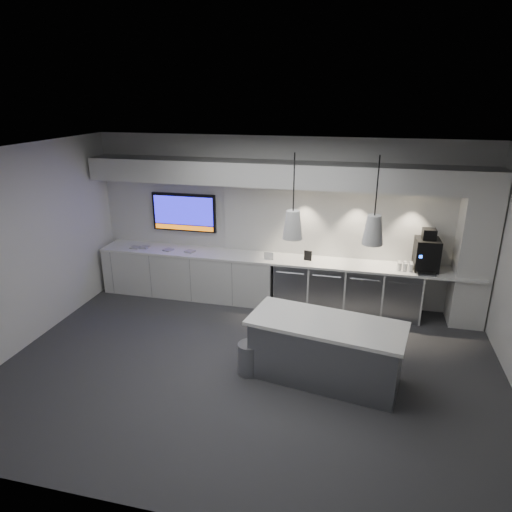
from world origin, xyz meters
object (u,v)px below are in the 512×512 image
(coffee_machine, at_px, (427,253))
(bin, at_px, (249,358))
(wall_tv, at_px, (184,212))
(island, at_px, (325,350))

(coffee_machine, bearing_deg, bin, -139.39)
(coffee_machine, bearing_deg, wall_tv, 174.06)
(wall_tv, xyz_separation_m, island, (2.95, -2.45, -1.12))
(bin, bearing_deg, coffee_machine, 43.32)
(island, xyz_separation_m, bin, (-1.02, -0.11, -0.21))
(wall_tv, height_order, coffee_machine, wall_tv)
(wall_tv, xyz_separation_m, coffee_machine, (4.37, -0.25, -0.37))
(wall_tv, relative_size, coffee_machine, 1.78)
(island, xyz_separation_m, coffee_machine, (1.43, 2.20, 0.75))
(bin, xyz_separation_m, coffee_machine, (2.45, 2.31, 0.96))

